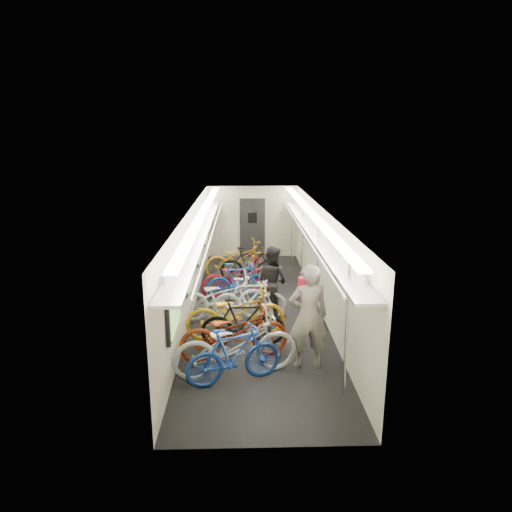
{
  "coord_description": "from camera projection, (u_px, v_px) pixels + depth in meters",
  "views": [
    {
      "loc": [
        -0.31,
        -10.16,
        3.96
      ],
      "look_at": [
        -0.0,
        0.61,
        1.15
      ],
      "focal_mm": 32.0,
      "sensor_mm": 36.0,
      "label": 1
    }
  ],
  "objects": [
    {
      "name": "train_car_shell",
      "position": [
        241.0,
        235.0,
        11.1
      ],
      "size": [
        10.0,
        10.0,
        10.0
      ],
      "color": "black",
      "rests_on": "ground"
    },
    {
      "name": "bicycle_0",
      "position": [
        236.0,
        345.0,
        7.7
      ],
      "size": [
        2.26,
        1.24,
        1.13
      ],
      "primitive_type": "imported",
      "rotation": [
        0.0,
        0.0,
        1.81
      ],
      "color": "#B8B8BD",
      "rests_on": "ground"
    },
    {
      "name": "bicycle_1",
      "position": [
        234.0,
        355.0,
        7.48
      ],
      "size": [
        1.71,
        0.99,
        0.99
      ],
      "primitive_type": "imported",
      "rotation": [
        0.0,
        0.0,
        1.91
      ],
      "color": "#1A3E9C",
      "rests_on": "ground"
    },
    {
      "name": "bicycle_2",
      "position": [
        234.0,
        332.0,
        8.27
      ],
      "size": [
        2.12,
        1.14,
        1.06
      ],
      "primitive_type": "imported",
      "rotation": [
        0.0,
        0.0,
        1.8
      ],
      "color": "maroon",
      "rests_on": "ground"
    },
    {
      "name": "bicycle_3",
      "position": [
        243.0,
        322.0,
        8.81
      ],
      "size": [
        1.66,
        0.51,
        0.99
      ],
      "primitive_type": "imported",
      "rotation": [
        0.0,
        0.0,
        1.6
      ],
      "color": "black",
      "rests_on": "ground"
    },
    {
      "name": "bicycle_4",
      "position": [
        236.0,
        313.0,
        9.19
      ],
      "size": [
        2.12,
        1.04,
        1.07
      ],
      "primitive_type": "imported",
      "rotation": [
        0.0,
        0.0,
        1.74
      ],
      "color": "gold",
      "rests_on": "ground"
    },
    {
      "name": "bicycle_5",
      "position": [
        250.0,
        299.0,
        10.11
      ],
      "size": [
        1.64,
        0.51,
        0.98
      ],
      "primitive_type": "imported",
      "rotation": [
        0.0,
        0.0,
        1.6
      ],
      "color": "white",
      "rests_on": "ground"
    },
    {
      "name": "bicycle_6",
      "position": [
        223.0,
        297.0,
        10.12
      ],
      "size": [
        2.08,
        0.95,
        1.05
      ],
      "primitive_type": "imported",
      "rotation": [
        0.0,
        0.0,
        1.7
      ],
      "color": "silver",
      "rests_on": "ground"
    },
    {
      "name": "bicycle_7",
      "position": [
        238.0,
        281.0,
        11.41
      ],
      "size": [
        1.66,
        0.84,
        0.96
      ],
      "primitive_type": "imported",
      "rotation": [
        0.0,
        0.0,
        1.82
      ],
      "color": "navy",
      "rests_on": "ground"
    },
    {
      "name": "bicycle_8",
      "position": [
        236.0,
        276.0,
        11.72
      ],
      "size": [
        2.01,
        1.38,
        1.0
      ],
      "primitive_type": "imported",
      "rotation": [
        0.0,
        0.0,
        1.99
      ],
      "color": "maroon",
      "rests_on": "ground"
    },
    {
      "name": "bicycle_9",
      "position": [
        250.0,
        265.0,
        12.75
      ],
      "size": [
        1.69,
        0.51,
        1.01
      ],
      "primitive_type": "imported",
      "rotation": [
        0.0,
        0.0,
        1.55
      ],
      "color": "black",
      "rests_on": "ground"
    },
    {
      "name": "bicycle_10",
      "position": [
        238.0,
        259.0,
        13.31
      ],
      "size": [
        2.13,
        1.33,
        1.06
      ],
      "primitive_type": "imported",
      "rotation": [
        0.0,
        0.0,
        1.91
      ],
      "color": "#BA8111",
      "rests_on": "ground"
    },
    {
      "name": "passenger_near",
      "position": [
        308.0,
        316.0,
        7.92
      ],
      "size": [
        0.71,
        0.49,
        1.89
      ],
      "primitive_type": "imported",
      "rotation": [
        0.0,
        0.0,
        3.19
      ],
      "color": "gray",
      "rests_on": "ground"
    },
    {
      "name": "passenger_mid",
      "position": [
        272.0,
        281.0,
        10.29
      ],
      "size": [
        1.0,
        0.99,
        1.63
      ],
      "primitive_type": "imported",
      "rotation": [
        0.0,
        0.0,
        2.39
      ],
      "color": "black",
      "rests_on": "ground"
    },
    {
      "name": "backpack",
      "position": [
        305.0,
        288.0,
        8.37
      ],
      "size": [
        0.29,
        0.22,
        0.38
      ],
      "primitive_type": "cube",
      "rotation": [
        0.0,
        0.0,
        -0.35
      ],
      "color": "red",
      "rests_on": "passenger_near"
    }
  ]
}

